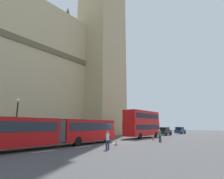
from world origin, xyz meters
The scene contains 11 objects.
ground_plane centered at (0.00, 0.00, 0.00)m, with size 160.00×160.00×0.00m, color #424244.
lane_centre_marking centered at (-1.48, 0.00, 0.01)m, with size 29.80×0.16×0.01m.
articulated_bus centered at (-8.21, 1.99, 1.75)m, with size 17.10×2.54×2.90m.
double_decker_bus centered at (10.58, 2.00, 2.71)m, with size 9.67×2.54×4.90m.
sedan_lead centered at (21.64, 2.24, 0.91)m, with size 4.40×1.86×1.85m.
sedan_trailing centered at (31.76, 1.94, 0.91)m, with size 4.40×1.86×1.85m.
traffic_cone_west centered at (-2.77, -1.86, 0.28)m, with size 0.36×0.36×0.58m.
traffic_cone_middle centered at (6.64, -1.97, 0.28)m, with size 0.36×0.36×0.58m.
street_lamp centered at (-10.42, 6.50, 3.06)m, with size 0.44×0.44×5.27m.
pedestrian_near_cones centered at (-6.44, -3.62, 0.91)m, with size 0.42×0.47×1.69m.
pedestrian_by_kerb centered at (4.37, -4.07, 0.91)m, with size 0.44×0.46×1.69m.
Camera 1 is at (-19.74, -14.66, 2.18)m, focal length 28.63 mm.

